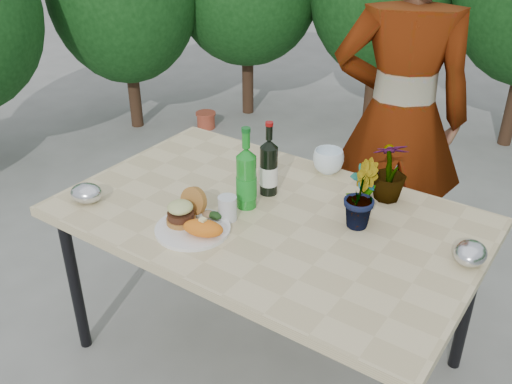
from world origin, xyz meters
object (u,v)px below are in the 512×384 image
Objects in this scene: dinner_plate at (193,229)px; person at (399,119)px; wine_bottle at (269,168)px; patio_table at (268,225)px.

dinner_plate is 0.16× the size of person.
dinner_plate is 0.89× the size of wine_bottle.
dinner_plate is 1.18m from person.
wine_bottle is 0.78m from person.
patio_table is at bearing -48.20° from wine_bottle.
person is (0.33, 1.13, 0.13)m from dinner_plate.
person is at bearing 79.02° from patio_table.
patio_table is at bearing 58.87° from dinner_plate.
dinner_plate is at bearing -90.99° from wine_bottle.
wine_bottle reaches higher than dinner_plate.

